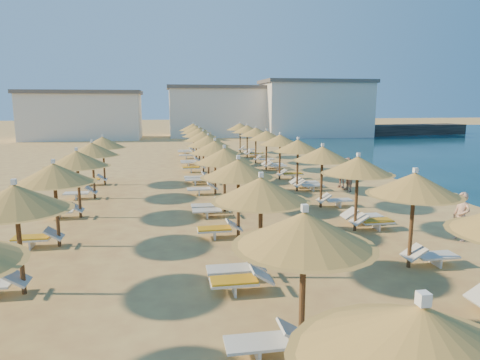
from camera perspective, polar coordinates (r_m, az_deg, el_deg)
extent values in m
plane|color=#DFB762|center=(17.12, 6.53, -6.53)|extent=(220.00, 220.00, 0.00)
cube|color=black|center=(68.43, 17.79, 6.33)|extent=(30.26, 8.12, 1.50)
cube|color=silver|center=(62.19, -20.15, 7.92)|extent=(15.00, 8.00, 6.00)
cube|color=#59514C|center=(62.17, -20.34, 10.91)|extent=(15.60, 8.48, 0.50)
cube|color=silver|center=(63.93, -2.55, 8.94)|extent=(15.00, 8.00, 6.80)
cube|color=#59514C|center=(63.94, -2.58, 12.21)|extent=(15.60, 8.48, 0.50)
cube|color=silver|center=(64.17, 9.96, 9.16)|extent=(15.00, 8.00, 7.60)
cube|color=#59514C|center=(64.23, 10.07, 12.77)|extent=(15.60, 8.48, 0.50)
cylinder|color=brown|center=(13.85, 21.86, -5.90)|extent=(0.12, 0.12, 2.50)
cone|color=olive|center=(13.56, 22.24, -0.47)|extent=(2.58, 2.58, 0.67)
cone|color=olive|center=(13.61, 22.16, -1.60)|extent=(2.79, 2.79, 0.12)
cube|color=white|center=(13.49, 22.36, 1.21)|extent=(0.12, 0.12, 0.14)
cylinder|color=brown|center=(17.10, 15.24, -2.51)|extent=(0.12, 0.12, 2.50)
cone|color=olive|center=(16.87, 15.45, 1.92)|extent=(2.58, 2.58, 0.67)
cone|color=olive|center=(16.91, 15.41, 1.00)|extent=(2.79, 2.79, 0.12)
cube|color=white|center=(16.81, 15.52, 3.28)|extent=(0.12, 0.12, 0.14)
cylinder|color=brown|center=(20.55, 10.80, -0.21)|extent=(0.12, 0.12, 2.50)
cone|color=olive|center=(20.35, 10.93, 3.49)|extent=(2.58, 2.58, 0.67)
cone|color=olive|center=(20.39, 10.90, 2.73)|extent=(2.79, 2.79, 0.12)
cube|color=white|center=(20.31, 10.97, 4.62)|extent=(0.12, 0.12, 0.14)
cylinder|color=brown|center=(24.11, 7.66, 1.42)|extent=(0.12, 0.12, 2.50)
cone|color=olive|center=(23.94, 7.74, 4.58)|extent=(2.58, 2.58, 0.67)
cone|color=olive|center=(23.97, 7.72, 3.93)|extent=(2.79, 2.79, 0.12)
cube|color=white|center=(23.90, 7.76, 5.55)|extent=(0.12, 0.12, 0.14)
cylinder|color=brown|center=(27.73, 5.33, 2.63)|extent=(0.12, 0.12, 2.50)
cone|color=olive|center=(27.58, 5.37, 5.38)|extent=(2.58, 2.58, 0.67)
cone|color=olive|center=(27.61, 5.36, 4.82)|extent=(2.79, 2.79, 0.12)
cube|color=white|center=(27.55, 5.39, 6.22)|extent=(0.12, 0.12, 0.14)
cylinder|color=brown|center=(31.40, 3.54, 3.56)|extent=(0.12, 0.12, 2.50)
cone|color=olive|center=(31.27, 3.56, 5.99)|extent=(2.58, 2.58, 0.67)
cone|color=olive|center=(31.29, 3.56, 5.49)|extent=(2.79, 2.79, 0.12)
cube|color=white|center=(31.24, 3.57, 6.73)|extent=(0.12, 0.12, 0.14)
cylinder|color=brown|center=(35.10, 2.12, 4.29)|extent=(0.12, 0.12, 2.50)
cone|color=olive|center=(34.99, 2.13, 6.46)|extent=(2.58, 2.58, 0.67)
cone|color=olive|center=(35.01, 2.13, 6.01)|extent=(2.79, 2.79, 0.12)
cube|color=white|center=(34.96, 2.14, 7.12)|extent=(0.12, 0.12, 0.14)
cylinder|color=brown|center=(38.82, 0.97, 4.87)|extent=(0.12, 0.12, 2.50)
cone|color=olive|center=(38.72, 0.97, 6.84)|extent=(2.58, 2.58, 0.67)
cone|color=olive|center=(38.74, 0.97, 6.44)|extent=(2.79, 2.79, 0.12)
cube|color=white|center=(38.70, 0.97, 7.44)|extent=(0.12, 0.12, 0.14)
cylinder|color=brown|center=(42.56, 0.02, 5.36)|extent=(0.12, 0.12, 2.50)
cone|color=olive|center=(42.47, 0.02, 7.15)|extent=(2.58, 2.58, 0.67)
cone|color=olive|center=(42.48, 0.02, 6.78)|extent=(2.79, 2.79, 0.12)
cube|color=white|center=(42.45, 0.02, 7.69)|extent=(0.12, 0.12, 0.14)
cone|color=olive|center=(5.03, 22.92, -18.55)|extent=(2.58, 2.58, 0.67)
cone|color=olive|center=(5.16, 22.69, -21.23)|extent=(2.79, 2.79, 0.12)
cube|color=white|center=(4.85, 23.26, -14.36)|extent=(0.12, 0.12, 0.14)
cylinder|color=brown|center=(8.71, 8.31, -14.89)|extent=(0.12, 0.12, 2.50)
cone|color=olive|center=(8.23, 8.55, -6.45)|extent=(2.58, 2.58, 0.67)
cone|color=olive|center=(8.31, 8.50, -8.26)|extent=(2.79, 2.79, 0.12)
cube|color=white|center=(8.12, 8.63, -3.73)|extent=(0.12, 0.12, 0.14)
cylinder|color=brown|center=(12.14, 2.74, -7.40)|extent=(0.12, 0.12, 2.50)
cone|color=olive|center=(11.80, 2.80, -1.21)|extent=(2.58, 2.58, 0.67)
cone|color=olive|center=(11.86, 2.79, -2.51)|extent=(2.79, 2.79, 0.12)
cube|color=white|center=(11.73, 2.81, 0.72)|extent=(0.12, 0.12, 0.14)
cylinder|color=brown|center=(15.75, -0.23, -3.24)|extent=(0.12, 0.12, 2.50)
cone|color=olive|center=(15.49, -0.24, 1.57)|extent=(2.58, 2.58, 0.67)
cone|color=olive|center=(15.53, -0.24, 0.57)|extent=(2.79, 2.79, 0.12)
cube|color=white|center=(15.43, -0.24, 3.05)|extent=(0.12, 0.12, 0.14)
cylinder|color=brown|center=(19.44, -2.08, -0.63)|extent=(0.12, 0.12, 2.50)
cone|color=olive|center=(19.23, -2.10, 3.28)|extent=(2.58, 2.58, 0.67)
cone|color=olive|center=(19.26, -2.10, 2.47)|extent=(2.79, 2.79, 0.12)
cube|color=white|center=(19.18, -2.11, 4.47)|extent=(0.12, 0.12, 0.14)
cylinder|color=brown|center=(23.16, -3.33, 1.14)|extent=(0.12, 0.12, 2.50)
cone|color=olive|center=(22.99, -3.36, 4.43)|extent=(2.58, 2.58, 0.67)
cone|color=olive|center=(23.02, -3.35, 3.75)|extent=(2.79, 2.79, 0.12)
cube|color=white|center=(22.95, -3.37, 5.43)|extent=(0.12, 0.12, 0.14)
cylinder|color=brown|center=(26.92, -4.23, 2.42)|extent=(0.12, 0.12, 2.50)
cone|color=olive|center=(26.77, -4.27, 5.25)|extent=(2.58, 2.58, 0.67)
cone|color=olive|center=(26.79, -4.26, 4.67)|extent=(2.79, 2.79, 0.12)
cube|color=white|center=(26.73, -4.28, 6.11)|extent=(0.12, 0.12, 0.14)
cylinder|color=brown|center=(30.68, -4.91, 3.38)|extent=(0.12, 0.12, 2.50)
cone|color=olive|center=(30.55, -4.95, 5.87)|extent=(2.58, 2.58, 0.67)
cone|color=olive|center=(30.57, -4.94, 5.36)|extent=(2.79, 2.79, 0.12)
cube|color=white|center=(30.52, -4.96, 6.62)|extent=(0.12, 0.12, 0.14)
cylinder|color=brown|center=(34.46, -5.45, 4.13)|extent=(0.12, 0.12, 2.50)
cone|color=olive|center=(34.34, -5.49, 6.35)|extent=(2.58, 2.58, 0.67)
cone|color=olive|center=(34.36, -5.48, 5.89)|extent=(2.79, 2.79, 0.12)
cube|color=white|center=(34.32, -5.50, 7.02)|extent=(0.12, 0.12, 0.14)
cylinder|color=brown|center=(38.25, -5.88, 4.74)|extent=(0.12, 0.12, 2.50)
cone|color=olive|center=(38.14, -5.91, 6.73)|extent=(2.58, 2.58, 0.67)
cone|color=olive|center=(38.16, -5.91, 6.32)|extent=(2.79, 2.79, 0.12)
cube|color=white|center=(38.12, -5.93, 7.34)|extent=(0.12, 0.12, 0.14)
cylinder|color=brown|center=(42.04, -6.23, 5.23)|extent=(0.12, 0.12, 2.50)
cone|color=olive|center=(41.94, -6.27, 7.05)|extent=(2.58, 2.58, 0.67)
cone|color=olive|center=(41.96, -6.26, 6.68)|extent=(2.79, 2.79, 0.12)
cube|color=white|center=(41.92, -6.28, 7.60)|extent=(0.12, 0.12, 0.14)
cylinder|color=brown|center=(12.48, -27.26, -8.08)|extent=(0.12, 0.12, 2.50)
cone|color=olive|center=(12.15, -27.77, -2.08)|extent=(2.58, 2.58, 0.67)
cone|color=olive|center=(12.21, -27.67, -3.33)|extent=(2.79, 2.79, 0.12)
cube|color=white|center=(12.08, -27.93, -0.21)|extent=(0.12, 0.12, 0.14)
cylinder|color=brown|center=(16.01, -23.22, -3.87)|extent=(0.12, 0.12, 2.50)
cone|color=olive|center=(15.76, -23.56, 0.85)|extent=(2.58, 2.58, 0.67)
cone|color=olive|center=(15.80, -23.49, -0.13)|extent=(2.79, 2.79, 0.12)
cube|color=white|center=(15.70, -23.67, 2.30)|extent=(0.12, 0.12, 0.14)
cylinder|color=brown|center=(19.65, -20.68, -1.18)|extent=(0.12, 0.12, 2.50)
cone|color=olive|center=(19.44, -20.93, 2.68)|extent=(2.58, 2.58, 0.67)
cone|color=olive|center=(19.48, -20.88, 1.88)|extent=(2.79, 2.79, 0.12)
cube|color=white|center=(19.40, -21.01, 3.86)|extent=(0.12, 0.12, 0.14)
cylinder|color=brown|center=(23.34, -18.94, 0.66)|extent=(0.12, 0.12, 2.50)
cone|color=olive|center=(23.17, -19.14, 3.92)|extent=(2.58, 2.58, 0.67)
cone|color=olive|center=(23.20, -19.10, 3.25)|extent=(2.79, 2.79, 0.12)
cube|color=white|center=(23.13, -19.19, 4.91)|extent=(0.12, 0.12, 0.14)
cylinder|color=brown|center=(27.07, -17.68, 2.00)|extent=(0.12, 0.12, 2.50)
cone|color=olive|center=(26.92, -17.84, 4.81)|extent=(2.58, 2.58, 0.67)
cone|color=olive|center=(26.95, -17.80, 4.23)|extent=(2.79, 2.79, 0.12)
cube|color=white|center=(26.89, -17.88, 5.67)|extent=(0.12, 0.12, 0.14)
cube|color=silver|center=(8.94, 2.25, -20.86)|extent=(1.26, 0.65, 0.06)
cube|color=silver|center=(9.02, 2.25, -21.73)|extent=(0.06, 0.59, 0.32)
cube|color=silver|center=(9.03, 7.18, -19.55)|extent=(0.58, 0.65, 0.40)
cube|color=silver|center=(14.60, 24.67, -9.12)|extent=(1.26, 0.65, 0.06)
cube|color=silver|center=(14.66, 24.62, -9.71)|extent=(0.06, 0.59, 0.32)
cube|color=silver|center=(14.16, 22.19, -8.93)|extent=(0.58, 0.65, 0.40)
cube|color=silver|center=(12.31, -1.48, -11.76)|extent=(1.26, 0.65, 0.06)
cube|color=silver|center=(12.37, -1.48, -12.44)|extent=(0.06, 0.59, 0.32)
cube|color=silver|center=(12.37, 2.00, -10.93)|extent=(0.58, 0.65, 0.40)
cube|color=silver|center=(11.49, -0.82, -13.42)|extent=(1.26, 0.65, 0.06)
cube|color=silver|center=(11.55, -0.82, -14.15)|extent=(0.06, 0.59, 0.32)
cube|color=silver|center=(11.56, 2.92, -12.52)|extent=(0.58, 0.65, 0.40)
cube|color=orange|center=(11.46, -0.82, -13.17)|extent=(1.21, 0.60, 0.05)
cube|color=silver|center=(17.72, 17.75, -5.31)|extent=(1.26, 0.65, 0.06)
cube|color=silver|center=(17.76, 17.72, -5.81)|extent=(0.06, 0.59, 0.32)
cube|color=silver|center=(17.36, 15.58, -5.04)|extent=(0.58, 0.65, 0.40)
cube|color=orange|center=(17.70, 17.76, -5.14)|extent=(1.21, 0.60, 0.05)
cube|color=silver|center=(18.49, 16.48, -4.59)|extent=(1.26, 0.65, 0.06)
cube|color=silver|center=(18.53, 16.45, -5.07)|extent=(0.06, 0.59, 0.32)
cube|color=silver|center=(18.15, 14.38, -4.31)|extent=(0.58, 0.65, 0.40)
cube|color=silver|center=(15.88, -3.46, -6.63)|extent=(1.26, 0.65, 0.06)
cube|color=silver|center=(15.92, -3.45, -7.18)|extent=(0.06, 0.59, 0.32)
cube|color=silver|center=(15.93, -0.78, -6.03)|extent=(0.58, 0.65, 0.40)
cube|color=orange|center=(15.86, -3.46, -6.44)|extent=(1.21, 0.60, 0.05)
cube|color=silver|center=(21.06, 13.02, -2.63)|extent=(1.26, 0.65, 0.06)
cube|color=silver|center=(21.10, 13.00, -3.05)|extent=(0.06, 0.59, 0.32)
cube|color=silver|center=(20.76, 11.13, -2.35)|extent=(0.58, 0.65, 0.40)
cube|color=silver|center=(19.54, -4.68, -3.40)|extent=(1.26, 0.65, 0.06)
cube|color=silver|center=(19.58, -4.67, -3.85)|extent=(0.06, 0.59, 0.32)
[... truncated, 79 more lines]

